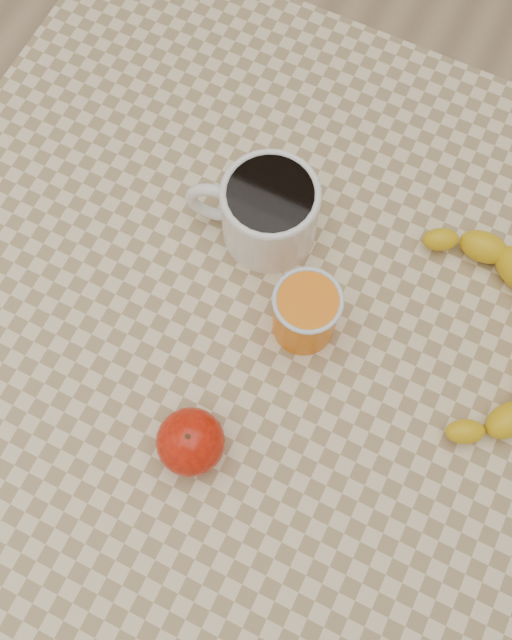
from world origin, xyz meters
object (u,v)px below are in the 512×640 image
at_px(orange_juice_glass, 306,313).
at_px(apple, 191,442).
at_px(coffee_mug, 267,210).
at_px(banana, 496,335).
at_px(table, 256,350).

height_order(orange_juice_glass, apple, orange_juice_glass).
bearing_deg(coffee_mug, banana, -2.79).
relative_size(coffee_mug, orange_juice_glass, 1.89).
height_order(orange_juice_glass, banana, orange_juice_glass).
distance_m(coffee_mug, orange_juice_glass, 0.11).
relative_size(table, orange_juice_glass, 10.19).
distance_m(table, coffee_mug, 0.17).
xyz_separation_m(table, orange_juice_glass, (0.04, 0.02, 0.13)).
bearing_deg(banana, orange_juice_glass, -176.68).
height_order(table, orange_juice_glass, orange_juice_glass).
relative_size(table, banana, 2.55).
bearing_deg(apple, orange_juice_glass, 74.59).
xyz_separation_m(orange_juice_glass, banana, (0.18, 0.07, -0.02)).
bearing_deg(apple, coffee_mug, 98.84).
distance_m(orange_juice_glass, apple, 0.16).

